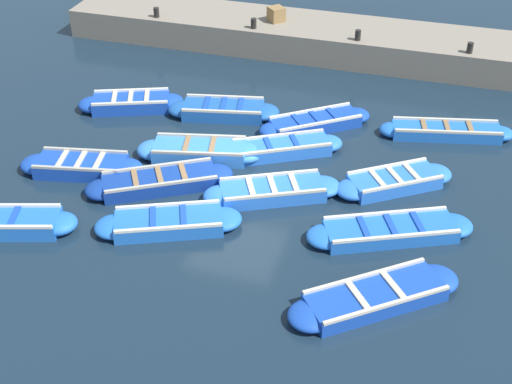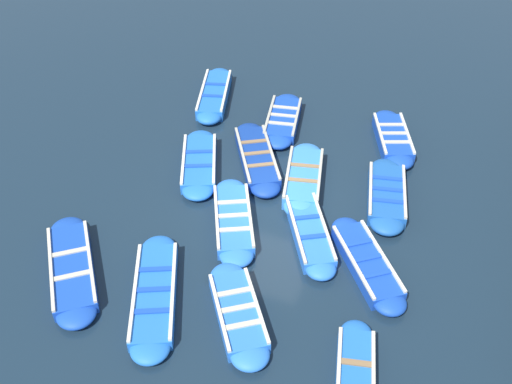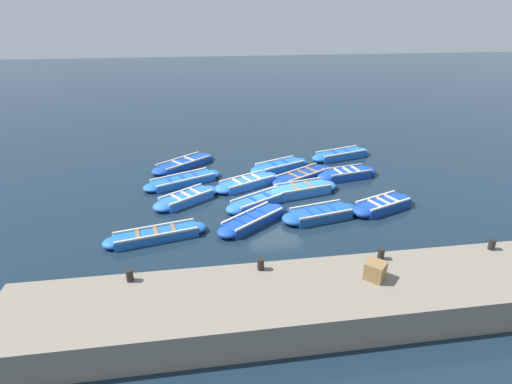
{
  "view_description": "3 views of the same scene",
  "coord_description": "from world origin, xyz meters",
  "px_view_note": "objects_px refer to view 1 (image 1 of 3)",
  "views": [
    {
      "loc": [
        -14.99,
        -5.06,
        10.44
      ],
      "look_at": [
        -0.85,
        -0.8,
        0.2
      ],
      "focal_mm": 50.0,
      "sensor_mm": 36.0,
      "label": 1
    },
    {
      "loc": [
        4.26,
        -12.22,
        11.33
      ],
      "look_at": [
        -0.54,
        0.2,
        0.15
      ],
      "focal_mm": 42.0,
      "sensor_mm": 36.0,
      "label": 2
    },
    {
      "loc": [
        17.0,
        -3.34,
        7.85
      ],
      "look_at": [
        0.46,
        -0.91,
        0.17
      ],
      "focal_mm": 28.0,
      "sensor_mm": 36.0,
      "label": 3
    }
  ],
  "objects_px": {
    "bollard_north": "(470,48)",
    "boat_outer_left": "(390,231)",
    "bollard_mid_south": "(254,23)",
    "boat_mid_row": "(200,151)",
    "wooden_crate": "(276,14)",
    "bollard_south": "(156,12)",
    "boat_bow_out": "(394,181)",
    "boat_centre": "(81,166)",
    "boat_inner_gap": "(223,110)",
    "boat_tucked": "(315,123)",
    "boat_stern_in": "(160,182)",
    "bollard_mid_north": "(358,35)",
    "boat_drifting": "(272,191)",
    "boat_broadside": "(446,131)",
    "boat_outer_right": "(282,148)",
    "boat_end_of_row": "(131,103)",
    "boat_near_quay": "(375,297)",
    "boat_alongside": "(169,223)"
  },
  "relations": [
    {
      "from": "bollard_north",
      "to": "boat_outer_left",
      "type": "bearing_deg",
      "value": 172.43
    },
    {
      "from": "bollard_north",
      "to": "bollard_mid_south",
      "type": "bearing_deg",
      "value": 90.0
    },
    {
      "from": "boat_mid_row",
      "to": "wooden_crate",
      "type": "xyz_separation_m",
      "value": [
        7.89,
        0.01,
        1.06
      ]
    },
    {
      "from": "bollard_south",
      "to": "boat_bow_out",
      "type": "bearing_deg",
      "value": -125.91
    },
    {
      "from": "wooden_crate",
      "to": "boat_centre",
      "type": "bearing_deg",
      "value": 163.81
    },
    {
      "from": "boat_inner_gap",
      "to": "bollard_north",
      "type": "relative_size",
      "value": 10.07
    },
    {
      "from": "boat_tucked",
      "to": "bollard_south",
      "type": "height_order",
      "value": "bollard_south"
    },
    {
      "from": "boat_mid_row",
      "to": "boat_centre",
      "type": "bearing_deg",
      "value": 120.16
    },
    {
      "from": "boat_stern_in",
      "to": "boat_centre",
      "type": "relative_size",
      "value": 1.09
    },
    {
      "from": "boat_inner_gap",
      "to": "bollard_mid_north",
      "type": "height_order",
      "value": "bollard_mid_north"
    },
    {
      "from": "boat_drifting",
      "to": "bollard_mid_north",
      "type": "bearing_deg",
      "value": -4.43
    },
    {
      "from": "boat_centre",
      "to": "boat_mid_row",
      "type": "relative_size",
      "value": 0.95
    },
    {
      "from": "boat_broadside",
      "to": "boat_outer_right",
      "type": "height_order",
      "value": "boat_outer_right"
    },
    {
      "from": "boat_drifting",
      "to": "boat_outer_right",
      "type": "relative_size",
      "value": 1.04
    },
    {
      "from": "boat_stern_in",
      "to": "wooden_crate",
      "type": "distance_m",
      "value": 9.63
    },
    {
      "from": "boat_mid_row",
      "to": "bollard_mid_south",
      "type": "distance_m",
      "value": 7.11
    },
    {
      "from": "boat_tucked",
      "to": "boat_end_of_row",
      "type": "bearing_deg",
      "value": 94.67
    },
    {
      "from": "boat_near_quay",
      "to": "wooden_crate",
      "type": "bearing_deg",
      "value": 24.34
    },
    {
      "from": "boat_broadside",
      "to": "bollard_mid_north",
      "type": "bearing_deg",
      "value": 40.83
    },
    {
      "from": "boat_inner_gap",
      "to": "wooden_crate",
      "type": "xyz_separation_m",
      "value": [
        5.43,
        -0.15,
        1.07
      ]
    },
    {
      "from": "bollard_mid_south",
      "to": "boat_broadside",
      "type": "bearing_deg",
      "value": -118.96
    },
    {
      "from": "boat_outer_left",
      "to": "boat_drifting",
      "type": "xyz_separation_m",
      "value": [
        0.76,
        3.09,
        0.01
      ]
    },
    {
      "from": "boat_broadside",
      "to": "bollard_north",
      "type": "relative_size",
      "value": 11.18
    },
    {
      "from": "boat_inner_gap",
      "to": "boat_end_of_row",
      "type": "xyz_separation_m",
      "value": [
        -0.39,
        2.87,
        0.01
      ]
    },
    {
      "from": "boat_tucked",
      "to": "boat_drifting",
      "type": "distance_m",
      "value": 3.79
    },
    {
      "from": "bollard_mid_south",
      "to": "bollard_north",
      "type": "bearing_deg",
      "value": -90.0
    },
    {
      "from": "boat_mid_row",
      "to": "bollard_mid_south",
      "type": "relative_size",
      "value": 10.34
    },
    {
      "from": "bollard_mid_north",
      "to": "boat_broadside",
      "type": "bearing_deg",
      "value": -139.17
    },
    {
      "from": "boat_end_of_row",
      "to": "boat_bow_out",
      "type": "relative_size",
      "value": 1.05
    },
    {
      "from": "boat_drifting",
      "to": "boat_bow_out",
      "type": "bearing_deg",
      "value": -65.22
    },
    {
      "from": "boat_end_of_row",
      "to": "bollard_south",
      "type": "bearing_deg",
      "value": 13.7
    },
    {
      "from": "boat_stern_in",
      "to": "boat_near_quay",
      "type": "relative_size",
      "value": 1.02
    },
    {
      "from": "boat_outer_left",
      "to": "bollard_north",
      "type": "distance_m",
      "value": 9.16
    },
    {
      "from": "boat_centre",
      "to": "boat_drifting",
      "type": "height_order",
      "value": "boat_centre"
    },
    {
      "from": "bollard_north",
      "to": "bollard_south",
      "type": "xyz_separation_m",
      "value": [
        0.0,
        10.95,
        0.0
      ]
    },
    {
      "from": "boat_inner_gap",
      "to": "boat_outer_left",
      "type": "relative_size",
      "value": 0.88
    },
    {
      "from": "wooden_crate",
      "to": "boat_outer_right",
      "type": "bearing_deg",
      "value": -163.28
    },
    {
      "from": "wooden_crate",
      "to": "boat_end_of_row",
      "type": "bearing_deg",
      "value": 152.59
    },
    {
      "from": "boat_stern_in",
      "to": "boat_drifting",
      "type": "relative_size",
      "value": 1.05
    },
    {
      "from": "boat_outer_left",
      "to": "bollard_mid_south",
      "type": "bearing_deg",
      "value": 34.05
    },
    {
      "from": "boat_near_quay",
      "to": "bollard_north",
      "type": "height_order",
      "value": "bollard_north"
    },
    {
      "from": "boat_centre",
      "to": "wooden_crate",
      "type": "height_order",
      "value": "wooden_crate"
    },
    {
      "from": "boat_broadside",
      "to": "bollard_south",
      "type": "relative_size",
      "value": 11.18
    },
    {
      "from": "boat_end_of_row",
      "to": "boat_drifting",
      "type": "distance_m",
      "value": 6.38
    },
    {
      "from": "boat_alongside",
      "to": "boat_outer_right",
      "type": "relative_size",
      "value": 1.05
    },
    {
      "from": "boat_alongside",
      "to": "bollard_mid_south",
      "type": "relative_size",
      "value": 10.26
    },
    {
      "from": "boat_outer_right",
      "to": "boat_tucked",
      "type": "bearing_deg",
      "value": -18.54
    },
    {
      "from": "boat_near_quay",
      "to": "bollard_south",
      "type": "distance_m",
      "value": 15.02
    },
    {
      "from": "boat_alongside",
      "to": "boat_tucked",
      "type": "height_order",
      "value": "boat_tucked"
    },
    {
      "from": "boat_near_quay",
      "to": "boat_mid_row",
      "type": "xyz_separation_m",
      "value": [
        4.36,
        5.53,
        0.03
      ]
    }
  ]
}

